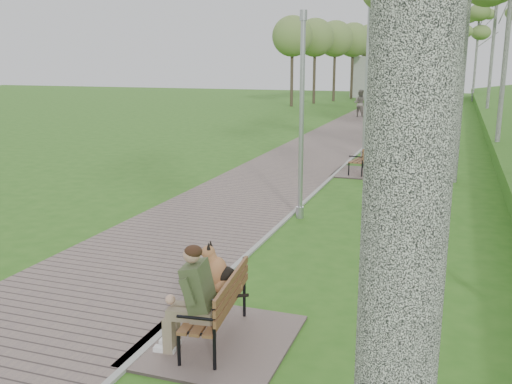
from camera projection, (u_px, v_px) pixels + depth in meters
ground at (229, 273)px, 10.17m from camera, size 120.00×120.00×0.00m
walkway at (348, 130)px, 30.50m from camera, size 3.50×67.00×0.04m
kerb at (381, 131)px, 29.94m from camera, size 0.10×67.00×0.05m
building_north at (404, 77)px, 57.07m from camera, size 10.00×5.20×4.00m
bench_main at (209, 309)px, 7.58m from camera, size 1.95×2.17×1.70m
bench_second at (363, 167)px, 19.01m from camera, size 1.90×2.11×1.17m
bench_third at (403, 124)px, 31.87m from camera, size 1.66×1.84×1.02m
bench_far at (408, 117)px, 36.05m from camera, size 1.64×1.82×1.01m
lamp_post_near at (301, 125)px, 13.20m from camera, size 0.19×0.19×4.79m
lamp_post_second at (367, 87)px, 21.09m from camera, size 0.23×0.23×5.85m
lamp_post_third at (403, 79)px, 38.73m from camera, size 0.20×0.20×5.10m
lamp_post_far at (421, 75)px, 52.50m from camera, size 0.19×0.19×5.00m
pedestrian_near at (374, 94)px, 47.16m from camera, size 0.73×0.56×1.78m
pedestrian_far at (360, 103)px, 37.34m from camera, size 1.04×0.93×1.79m
birch_distant_a at (457, 22)px, 44.03m from camera, size 2.35×2.35×8.32m
birch_distant_b at (479, 22)px, 50.00m from camera, size 2.69×2.69×8.83m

